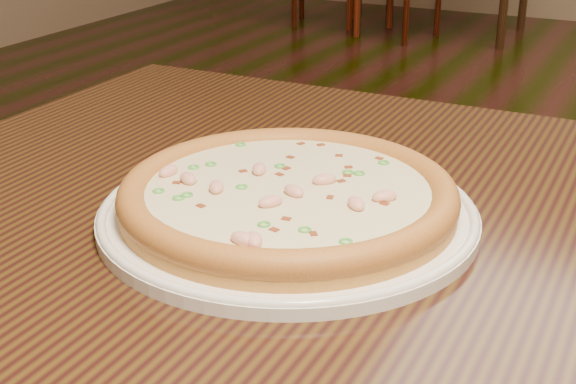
% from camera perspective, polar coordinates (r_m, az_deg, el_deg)
% --- Properties ---
extents(hero_table, '(1.20, 0.80, 0.75)m').
position_cam_1_polar(hero_table, '(0.83, 9.13, -8.48)').
color(hero_table, black).
rests_on(hero_table, ground).
extents(plate, '(0.37, 0.37, 0.02)m').
position_cam_1_polar(plate, '(0.77, 0.00, -1.45)').
color(plate, white).
rests_on(plate, hero_table).
extents(pizza, '(0.33, 0.33, 0.03)m').
position_cam_1_polar(pizza, '(0.77, -0.01, -0.21)').
color(pizza, '#BC883A').
rests_on(pizza, plate).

